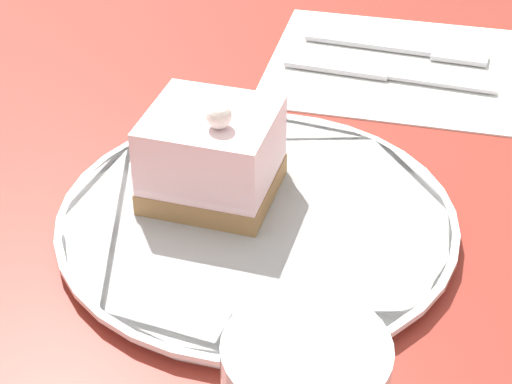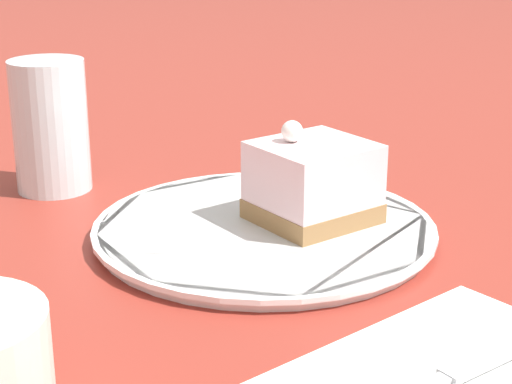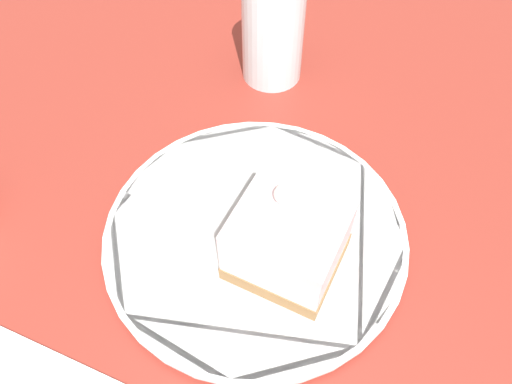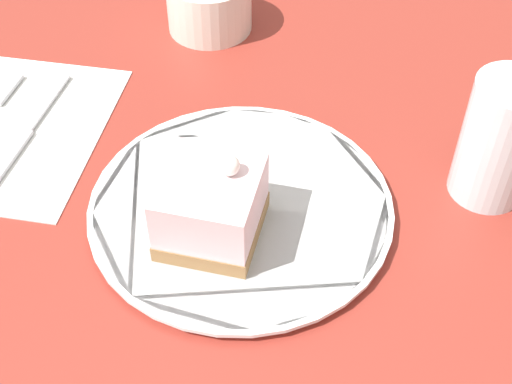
{
  "view_description": "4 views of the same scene",
  "coord_description": "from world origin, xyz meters",
  "px_view_note": "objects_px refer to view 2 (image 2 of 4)",
  "views": [
    {
      "loc": [
        0.38,
        0.12,
        0.35
      ],
      "look_at": [
        -0.02,
        -0.03,
        0.04
      ],
      "focal_mm": 60.0,
      "sensor_mm": 36.0,
      "label": 1
    },
    {
      "loc": [
        -0.54,
        0.3,
        0.24
      ],
      "look_at": [
        -0.04,
        -0.02,
        0.04
      ],
      "focal_mm": 60.0,
      "sensor_mm": 36.0,
      "label": 2
    },
    {
      "loc": [
        -0.23,
        -0.15,
        0.37
      ],
      "look_at": [
        -0.03,
        -0.03,
        0.05
      ],
      "focal_mm": 35.0,
      "sensor_mm": 36.0,
      "label": 3
    },
    {
      "loc": [
        0.1,
        -0.42,
        0.46
      ],
      "look_at": [
        -0.02,
        -0.04,
        0.04
      ],
      "focal_mm": 50.0,
      "sensor_mm": 36.0,
      "label": 4
    }
  ],
  "objects_px": {
    "plate": "(264,230)",
    "knife": "(468,367)",
    "drinking_glass": "(50,126)",
    "cake_slice": "(313,182)"
  },
  "relations": [
    {
      "from": "plate",
      "to": "knife",
      "type": "bearing_deg",
      "value": 176.25
    },
    {
      "from": "cake_slice",
      "to": "knife",
      "type": "bearing_deg",
      "value": 162.24
    },
    {
      "from": "plate",
      "to": "drinking_glass",
      "type": "xyz_separation_m",
      "value": [
        0.2,
        0.09,
        0.05
      ]
    },
    {
      "from": "plate",
      "to": "cake_slice",
      "type": "xyz_separation_m",
      "value": [
        -0.01,
        -0.04,
        0.04
      ]
    },
    {
      "from": "knife",
      "to": "drinking_glass",
      "type": "xyz_separation_m",
      "value": [
        0.42,
        0.08,
        0.05
      ]
    },
    {
      "from": "plate",
      "to": "knife",
      "type": "height_order",
      "value": "plate"
    },
    {
      "from": "plate",
      "to": "knife",
      "type": "distance_m",
      "value": 0.23
    },
    {
      "from": "plate",
      "to": "drinking_glass",
      "type": "bearing_deg",
      "value": 25.79
    },
    {
      "from": "knife",
      "to": "drinking_glass",
      "type": "bearing_deg",
      "value": 6.86
    },
    {
      "from": "knife",
      "to": "cake_slice",
      "type": "bearing_deg",
      "value": -17.21
    }
  ]
}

